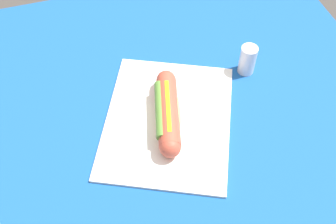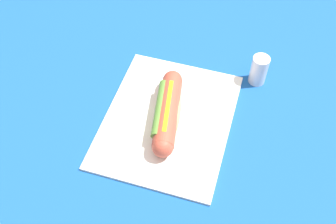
# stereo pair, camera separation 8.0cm
# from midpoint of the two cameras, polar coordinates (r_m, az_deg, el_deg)

# --- Properties ---
(dining_table) EXTENTS (1.09, 0.91, 0.73)m
(dining_table) POSITION_cam_midpoint_polar(r_m,az_deg,el_deg) (0.90, 1.19, -9.77)
(dining_table) COLOR brown
(dining_table) RESTS_ON ground
(paper_wrapper) EXTENTS (0.39, 0.35, 0.01)m
(paper_wrapper) POSITION_cam_midpoint_polar(r_m,az_deg,el_deg) (0.82, -2.78, -1.33)
(paper_wrapper) COLOR white
(paper_wrapper) RESTS_ON dining_table
(hot_dog) EXTENTS (0.20, 0.09, 0.05)m
(hot_dog) POSITION_cam_midpoint_polar(r_m,az_deg,el_deg) (0.80, -2.93, -0.19)
(hot_dog) COLOR #DBB26B
(hot_dog) RESTS_ON paper_wrapper
(salt_shaker) EXTENTS (0.04, 0.04, 0.07)m
(salt_shaker) POSITION_cam_midpoint_polar(r_m,az_deg,el_deg) (0.89, 8.61, 7.10)
(salt_shaker) COLOR silver
(salt_shaker) RESTS_ON dining_table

